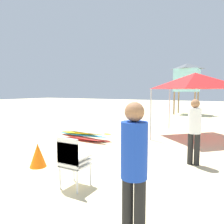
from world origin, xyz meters
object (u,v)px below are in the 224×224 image
surfboard_pile (84,135)px  popup_canopy (195,81)px  lifeguard_tower (187,78)px  stacked_plastic_chairs (72,158)px  lifeguard_near_center (134,164)px  lifeguard_near_left (194,127)px  traffic_cone_near (38,155)px

surfboard_pile → popup_canopy: (3.55, 2.70, 2.09)m
popup_canopy → lifeguard_tower: (-2.01, 9.00, 0.67)m
stacked_plastic_chairs → surfboard_pile: bearing=123.9°
surfboard_pile → lifeguard_near_center: bearing=-47.2°
lifeguard_near_center → lifeguard_tower: bearing=98.6°
lifeguard_tower → stacked_plastic_chairs: bearing=-87.1°
stacked_plastic_chairs → lifeguard_near_center: lifeguard_near_center is taller
popup_canopy → lifeguard_near_left: bearing=-80.8°
popup_canopy → lifeguard_near_center: bearing=-86.5°
lifeguard_near_left → lifeguard_near_center: size_ratio=0.95×
stacked_plastic_chairs → lifeguard_near_left: 3.19m
stacked_plastic_chairs → lifeguard_near_left: (1.80, 2.61, 0.36)m
lifeguard_near_left → lifeguard_tower: size_ratio=0.41×
lifeguard_near_center → lifeguard_tower: size_ratio=0.43×
lifeguard_tower → traffic_cone_near: lifeguard_tower is taller
stacked_plastic_chairs → lifeguard_tower: (-0.78, 15.15, 2.35)m
lifeguard_near_center → popup_canopy: popup_canopy is taller
lifeguard_tower → traffic_cone_near: bearing=-93.0°
lifeguard_near_center → traffic_cone_near: 3.55m
lifeguard_near_center → traffic_cone_near: bearing=156.7°
lifeguard_near_center → stacked_plastic_chairs: bearing=153.0°
surfboard_pile → stacked_plastic_chairs: bearing=-56.1°
popup_canopy → surfboard_pile: bearing=-142.8°
stacked_plastic_chairs → surfboard_pile: stacked_plastic_chairs is taller
popup_canopy → traffic_cone_near: popup_canopy is taller
stacked_plastic_chairs → surfboard_pile: 4.18m
lifeguard_near_left → lifeguard_near_center: (-0.15, -3.45, 0.05)m
lifeguard_near_left → stacked_plastic_chairs: bearing=-124.7°
lifeguard_near_center → popup_canopy: bearing=93.5°
lifeguard_tower → traffic_cone_near: (-0.76, -14.62, -2.66)m
surfboard_pile → popup_canopy: size_ratio=0.82×
stacked_plastic_chairs → lifeguard_near_center: bearing=-27.0°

